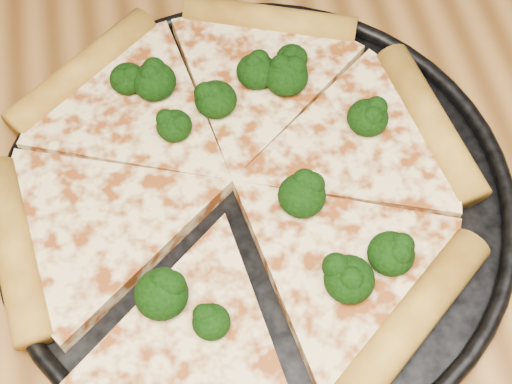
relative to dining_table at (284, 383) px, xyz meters
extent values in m
cube|color=brown|center=(0.00, 0.00, 0.07)|extent=(1.20, 0.90, 0.04)
cylinder|color=black|center=(0.00, 0.11, 0.09)|extent=(0.36, 0.36, 0.01)
torus|color=black|center=(0.00, 0.11, 0.10)|extent=(0.37, 0.37, 0.01)
cylinder|color=gold|center=(0.14, 0.14, 0.11)|extent=(0.05, 0.14, 0.03)
cylinder|color=gold|center=(0.04, 0.26, 0.11)|extent=(0.14, 0.08, 0.03)
cylinder|color=gold|center=(-0.11, 0.24, 0.11)|extent=(0.13, 0.11, 0.03)
cylinder|color=gold|center=(-0.17, 0.09, 0.11)|extent=(0.05, 0.14, 0.03)
cylinder|color=gold|center=(0.08, 0.00, 0.11)|extent=(0.13, 0.11, 0.03)
ellipsoid|color=black|center=(-0.05, 0.01, 0.12)|extent=(0.02, 0.02, 0.02)
ellipsoid|color=black|center=(-0.05, 0.17, 0.12)|extent=(0.03, 0.03, 0.02)
ellipsoid|color=black|center=(-0.08, 0.04, 0.12)|extent=(0.04, 0.04, 0.03)
ellipsoid|color=black|center=(-0.06, 0.21, 0.12)|extent=(0.03, 0.03, 0.03)
ellipsoid|color=black|center=(0.08, 0.04, 0.12)|extent=(0.03, 0.03, 0.02)
ellipsoid|color=black|center=(0.09, 0.15, 0.12)|extent=(0.03, 0.03, 0.02)
ellipsoid|color=black|center=(-0.02, 0.18, 0.12)|extent=(0.03, 0.03, 0.02)
ellipsoid|color=black|center=(0.04, 0.20, 0.12)|extent=(0.03, 0.03, 0.03)
ellipsoid|color=black|center=(0.02, 0.21, 0.12)|extent=(0.03, 0.03, 0.02)
ellipsoid|color=black|center=(-0.08, 0.22, 0.12)|extent=(0.03, 0.03, 0.02)
ellipsoid|color=black|center=(0.04, 0.02, 0.12)|extent=(0.03, 0.03, 0.03)
ellipsoid|color=black|center=(0.05, 0.21, 0.12)|extent=(0.02, 0.02, 0.02)
ellipsoid|color=black|center=(0.03, 0.09, 0.12)|extent=(0.03, 0.03, 0.03)
camera|label=1|loc=(-0.05, -0.16, 0.57)|focal=52.87mm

